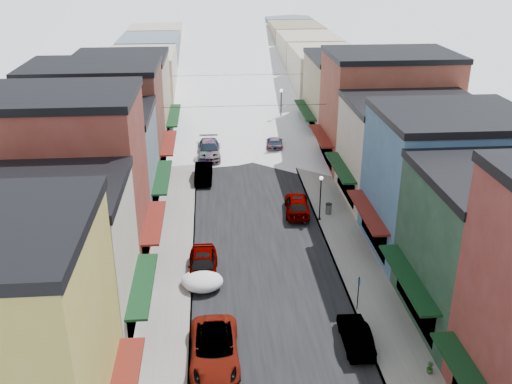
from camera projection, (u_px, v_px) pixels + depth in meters
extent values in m
cube|color=black|center=(236.00, 113.00, 77.53)|extent=(10.00, 160.00, 0.01)
cube|color=gray|center=(187.00, 113.00, 77.01)|extent=(3.20, 160.00, 0.15)
cube|color=gray|center=(284.00, 111.00, 78.00)|extent=(3.20, 160.00, 0.15)
cube|color=slate|center=(199.00, 113.00, 77.12)|extent=(0.10, 160.00, 0.15)
cube|color=slate|center=(273.00, 112.00, 77.89)|extent=(0.10, 160.00, 0.15)
cube|color=beige|center=(38.00, 269.00, 31.28)|extent=(10.00, 8.00, 9.00)
cube|color=black|center=(24.00, 189.00, 29.40)|extent=(10.20, 8.20, 0.50)
cube|color=black|center=(143.00, 285.00, 32.21)|extent=(1.20, 6.80, 0.15)
cube|color=maroon|center=(59.00, 188.00, 37.97)|extent=(11.00, 8.00, 12.00)
cube|color=black|center=(45.00, 95.00, 35.50)|extent=(11.20, 8.20, 0.50)
cube|color=maroon|center=(154.00, 222.00, 39.54)|extent=(1.20, 6.80, 0.15)
cube|color=slate|center=(92.00, 167.00, 46.48)|extent=(10.00, 9.00, 8.50)
cube|color=black|center=(86.00, 113.00, 44.70)|extent=(10.20, 9.20, 0.50)
cube|color=black|center=(162.00, 177.00, 47.32)|extent=(1.20, 7.65, 0.15)
cube|color=#5F2B1F|center=(98.00, 124.00, 54.25)|extent=(12.00, 9.00, 10.50)
cube|color=black|center=(91.00, 66.00, 52.07)|extent=(12.20, 9.20, 0.50)
cube|color=maroon|center=(169.00, 143.00, 55.56)|extent=(1.20, 7.65, 0.15)
cube|color=tan|center=(123.00, 103.00, 63.67)|extent=(10.00, 11.00, 9.50)
cube|color=black|center=(118.00, 58.00, 61.70)|extent=(10.20, 11.20, 0.50)
cube|color=black|center=(174.00, 115.00, 64.71)|extent=(1.20, 9.35, 0.15)
cube|color=#1B3927|center=(505.00, 254.00, 32.81)|extent=(10.00, 9.00, 9.00)
cube|color=black|center=(408.00, 278.00, 32.90)|extent=(1.20, 7.65, 0.15)
cube|color=#395E81|center=(446.00, 186.00, 40.85)|extent=(10.00, 9.00, 10.00)
cube|color=black|center=(456.00, 115.00, 38.78)|extent=(10.20, 9.20, 0.50)
cube|color=maroon|center=(367.00, 211.00, 41.14)|extent=(1.20, 7.65, 0.15)
cube|color=beige|center=(410.00, 154.00, 49.42)|extent=(11.00, 9.00, 8.50)
cube|color=black|center=(416.00, 103.00, 47.65)|extent=(11.20, 9.20, 0.50)
cube|color=black|center=(340.00, 167.00, 49.38)|extent=(1.20, 7.65, 0.15)
cube|color=brown|center=(387.00, 112.00, 57.21)|extent=(12.00, 9.00, 11.00)
cube|color=black|center=(392.00, 54.00, 54.93)|extent=(12.20, 9.20, 0.50)
cube|color=maroon|center=(321.00, 136.00, 57.62)|extent=(1.20, 7.65, 0.15)
cube|color=#938361|center=(352.00, 98.00, 66.68)|extent=(10.00, 11.00, 9.00)
cube|color=black|center=(355.00, 57.00, 64.80)|extent=(10.20, 11.20, 0.50)
cube|color=black|center=(305.00, 110.00, 66.77)|extent=(1.20, 9.35, 0.15)
cube|color=gray|center=(142.00, 82.00, 76.84)|extent=(9.00, 13.00, 8.00)
cube|color=gray|center=(325.00, 79.00, 78.73)|extent=(9.00, 13.00, 8.00)
cube|color=gray|center=(151.00, 63.00, 89.66)|extent=(9.00, 13.00, 8.00)
cube|color=gray|center=(308.00, 60.00, 91.54)|extent=(9.00, 13.00, 8.00)
cube|color=gray|center=(158.00, 48.00, 102.47)|extent=(9.00, 13.00, 8.00)
cube|color=gray|center=(295.00, 47.00, 104.36)|extent=(9.00, 13.00, 8.00)
cube|color=gray|center=(163.00, 37.00, 115.29)|extent=(9.00, 13.00, 8.00)
cube|color=gray|center=(286.00, 36.00, 117.18)|extent=(9.00, 13.00, 8.00)
cylinder|color=black|center=(245.00, 106.00, 56.77)|extent=(16.40, 0.04, 0.04)
cylinder|color=black|center=(237.00, 75.00, 70.51)|extent=(16.40, 0.04, 0.04)
imported|color=#BDBDBF|center=(215.00, 349.00, 30.75)|extent=(2.61, 5.67, 1.57)
imported|color=gray|center=(203.00, 265.00, 38.82)|extent=(2.05, 4.98, 1.69)
imported|color=black|center=(204.00, 173.00, 54.82)|extent=(1.75, 4.72, 1.54)
imported|color=gray|center=(209.00, 150.00, 60.84)|extent=(2.43, 5.93, 1.72)
imported|color=black|center=(356.00, 335.00, 32.07)|extent=(1.49, 4.09, 1.34)
imported|color=gray|center=(297.00, 204.00, 47.96)|extent=(2.42, 5.07, 1.67)
imported|color=black|center=(274.00, 143.00, 63.52)|extent=(2.27, 4.77, 1.34)
imported|color=#A8ACB1|center=(227.00, 103.00, 79.66)|extent=(2.36, 4.69, 1.53)
imported|color=silver|center=(244.00, 84.00, 89.97)|extent=(3.01, 6.01, 1.63)
cylinder|color=black|center=(358.00, 293.00, 34.82)|extent=(0.06, 0.06, 2.28)
cube|color=#1C479C|center=(359.00, 282.00, 34.50)|extent=(0.05, 0.31, 0.41)
cylinder|color=slate|center=(329.00, 209.00, 47.69)|extent=(0.50, 0.50, 0.87)
cylinder|color=black|center=(329.00, 204.00, 47.51)|extent=(0.54, 0.54, 0.06)
cylinder|color=black|center=(319.00, 219.00, 46.87)|extent=(0.26, 0.26, 0.09)
cylinder|color=black|center=(320.00, 200.00, 46.19)|extent=(0.11, 0.11, 3.53)
sphere|color=white|center=(321.00, 178.00, 45.44)|extent=(0.32, 0.32, 0.32)
cylinder|color=black|center=(281.00, 127.00, 70.76)|extent=(0.34, 0.34, 0.11)
cylinder|color=black|center=(281.00, 110.00, 69.90)|extent=(0.13, 0.13, 4.48)
sphere|color=white|center=(281.00, 90.00, 68.94)|extent=(0.40, 0.40, 0.40)
imported|color=#325828|center=(430.00, 368.00, 29.86)|extent=(0.44, 0.44, 0.64)
ellipsoid|color=white|center=(198.00, 280.00, 37.74)|extent=(2.28, 1.93, 0.96)
ellipsoid|color=white|center=(201.00, 273.00, 38.94)|extent=(0.97, 0.88, 0.49)
ellipsoid|color=white|center=(203.00, 282.00, 37.39)|extent=(2.66, 2.25, 1.13)
ellipsoid|color=white|center=(206.00, 275.00, 38.61)|extent=(1.14, 1.02, 0.57)
ellipsoid|color=white|center=(204.00, 158.00, 59.59)|extent=(2.09, 1.77, 0.89)
ellipsoid|color=white|center=(206.00, 156.00, 60.79)|extent=(0.90, 0.81, 0.45)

